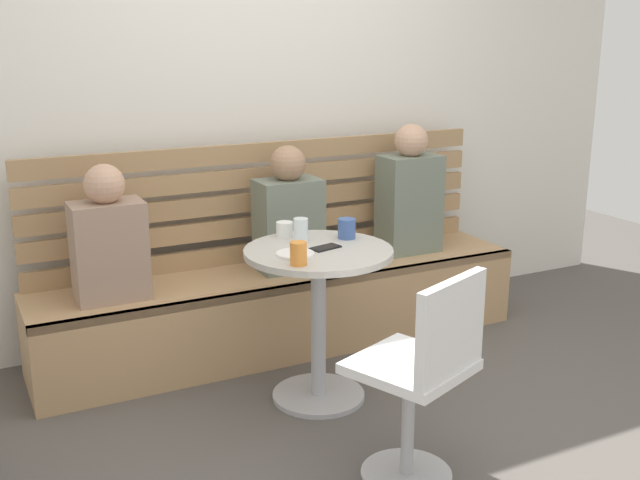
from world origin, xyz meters
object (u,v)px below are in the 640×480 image
Objects in this scene: booth_bench at (285,308)px; cup_mug_blue at (347,229)px; plate_small at (295,254)px; phone_on_table at (325,248)px; person_child_middle at (109,241)px; cup_tumbler_orange at (298,253)px; cup_water_clear at (301,230)px; cup_ceramic_white at (285,229)px; cafe_table at (318,295)px; person_child_left at (288,215)px; person_adult at (409,195)px; white_chair at (424,372)px.

cup_mug_blue is (0.09, -0.53, 0.57)m from booth_bench.
plate_small is 1.21× the size of phone_on_table.
person_child_middle reaches higher than cup_tumbler_orange.
cup_water_clear is at bearing 58.35° from plate_small.
booth_bench is at bearing 66.20° from cup_ceramic_white.
cup_water_clear is at bearing 95.77° from cafe_table.
person_child_middle is 1.04m from phone_on_table.
person_child_left reaches higher than phone_on_table.
person_child_left is 8.43× the size of cup_ceramic_white.
plate_small reaches higher than booth_bench.
phone_on_table is (-0.89, -0.67, -0.03)m from person_adult.
person_child_left is at bearing -179.53° from person_adult.
cup_tumbler_orange is 0.71× the size of phone_on_table.
cup_tumbler_orange is at bearing -109.33° from plate_small.
booth_bench is at bearing 69.81° from cup_tumbler_orange.
cup_water_clear reaches higher than booth_bench.
person_child_middle is at bearing 128.71° from cup_tumbler_orange.
person_adult reaches higher than cup_water_clear.
cafe_table is 0.23m from phone_on_table.
booth_bench is 0.78m from cup_mug_blue.
person_child_left reaches higher than cafe_table.
cup_water_clear is (-0.02, 0.15, 0.28)m from cafe_table.
booth_bench is 4.10× the size of person_child_middle.
phone_on_table is at bearing -74.48° from cup_ceramic_white.
cup_water_clear is at bearing 63.04° from cup_tumbler_orange.
person_child_left reaches higher than person_child_middle.
white_chair is at bearing -94.46° from person_child_left.
cup_ceramic_white is 0.30m from cup_mug_blue.
cafe_table is at bearing -153.10° from cup_mug_blue.
cup_tumbler_orange is at bearing 114.81° from phone_on_table.
cup_mug_blue is at bearing -13.03° from cup_water_clear.
cup_mug_blue is at bearing -26.32° from person_child_middle.
white_chair is at bearing -59.08° from person_child_middle.
cup_mug_blue reaches higher than phone_on_table.
cafe_table is at bearing 61.28° from phone_on_table.
cafe_table is 0.32m from cup_water_clear.
person_child_left is 0.53m from cup_water_clear.
phone_on_table is (-0.00, 0.80, 0.28)m from white_chair.
cafe_table is 0.70m from person_child_left.
cup_ceramic_white reaches higher than phone_on_table.
person_adult is at bearing 0.47° from person_child_left.
cup_water_clear reaches higher than cafe_table.
cup_mug_blue is 0.56× the size of plate_small.
cafe_table is 1.12× the size of person_child_middle.
cup_water_clear is at bearing -105.16° from booth_bench.
cup_water_clear reaches higher than phone_on_table.
booth_bench is 3.65× the size of cafe_table.
person_child_left is 0.67m from phone_on_table.
person_adult reaches higher than booth_bench.
booth_bench is 3.62× the size of person_adult.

